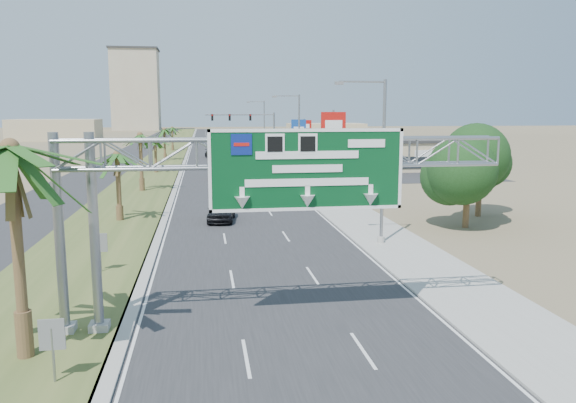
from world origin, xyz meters
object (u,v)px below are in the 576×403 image
(sign_gantry, at_px, (264,168))
(store_building, at_px, (383,155))
(palm_near, at_px, (10,150))
(car_mid_lane, at_px, (221,174))
(pole_sign_blue, at_px, (299,133))
(pole_sign_red_far, at_px, (304,129))
(car_right_lane, at_px, (244,169))
(pole_sign_red_near, at_px, (333,129))
(car_left_lane, at_px, (221,211))
(signal_mast, at_px, (260,134))
(car_far, at_px, (212,154))

(sign_gantry, relative_size, store_building, 0.93)
(palm_near, height_order, store_building, palm_near)
(car_mid_lane, bearing_deg, pole_sign_blue, 29.09)
(pole_sign_blue, bearing_deg, pole_sign_red_far, 74.71)
(car_right_lane, relative_size, pole_sign_red_near, 0.70)
(store_building, height_order, pole_sign_red_near, pole_sign_red_near)
(car_left_lane, xyz_separation_m, car_mid_lane, (0.89, 26.44, -0.15))
(store_building, distance_m, pole_sign_red_far, 13.04)
(signal_mast, xyz_separation_m, pole_sign_red_near, (4.07, -29.28, 1.61))
(car_mid_lane, bearing_deg, signal_mast, 60.03)
(sign_gantry, height_order, store_building, sign_gantry)
(sign_gantry, height_order, pole_sign_red_near, pole_sign_red_near)
(store_building, xyz_separation_m, car_mid_lane, (-23.11, -8.53, -1.36))
(store_building, height_order, car_right_lane, store_building)
(store_building, bearing_deg, car_right_lane, -167.89)
(sign_gantry, xyz_separation_m, palm_near, (-8.14, -1.93, 0.87))
(sign_gantry, distance_m, car_left_lane, 21.77)
(pole_sign_red_near, relative_size, pole_sign_red_far, 1.17)
(car_left_lane, xyz_separation_m, pole_sign_red_near, (11.25, 11.66, 5.67))
(sign_gantry, xyz_separation_m, signal_mast, (6.23, 62.05, -1.21))
(car_far, xyz_separation_m, pole_sign_blue, (11.36, -24.57, 4.57))
(pole_sign_red_near, relative_size, pole_sign_blue, 1.14)
(signal_mast, height_order, car_left_lane, signal_mast)
(store_building, bearing_deg, car_left_lane, -124.46)
(car_right_lane, distance_m, pole_sign_red_near, 21.12)
(sign_gantry, height_order, car_mid_lane, sign_gantry)
(pole_sign_red_far, bearing_deg, pole_sign_blue, -105.29)
(pole_sign_blue, distance_m, pole_sign_red_far, 8.66)
(sign_gantry, relative_size, palm_near, 2.01)
(car_right_lane, bearing_deg, car_left_lane, -95.96)
(car_left_lane, xyz_separation_m, car_right_lane, (4.00, 30.68, 0.01))
(palm_near, distance_m, pole_sign_blue, 60.29)
(signal_mast, distance_m, pole_sign_red_far, 7.04)
(car_right_lane, height_order, pole_sign_red_far, pole_sign_red_far)
(car_far, bearing_deg, car_left_lane, -97.88)
(car_far, bearing_deg, pole_sign_red_far, -57.48)
(signal_mast, distance_m, car_mid_lane, 16.36)
(store_building, distance_m, car_right_lane, 20.49)
(car_mid_lane, bearing_deg, car_far, 84.41)
(sign_gantry, relative_size, pole_sign_red_far, 2.37)
(car_left_lane, bearing_deg, car_right_lane, 89.41)
(car_far, distance_m, pole_sign_blue, 27.46)
(car_right_lane, relative_size, car_far, 1.13)
(pole_sign_red_near, xyz_separation_m, pole_sign_red_far, (2.74, 30.88, -0.94))
(pole_sign_red_near, bearing_deg, store_building, 61.31)
(car_right_lane, bearing_deg, pole_sign_blue, 26.00)
(palm_near, xyz_separation_m, pole_sign_blue, (18.91, 57.22, -1.62))
(car_far, bearing_deg, signal_mast, -76.59)
(palm_near, height_order, car_left_lane, palm_near)
(car_mid_lane, xyz_separation_m, car_far, (-0.54, 32.33, 0.11))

